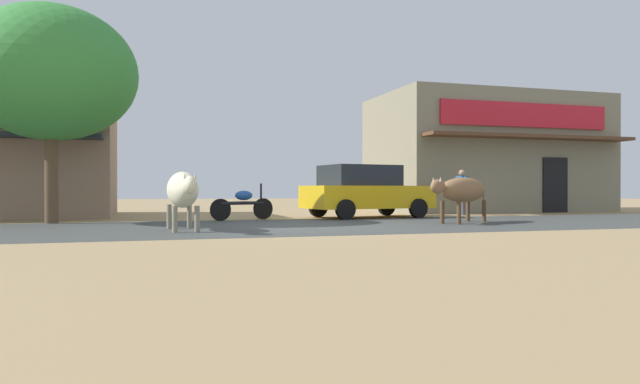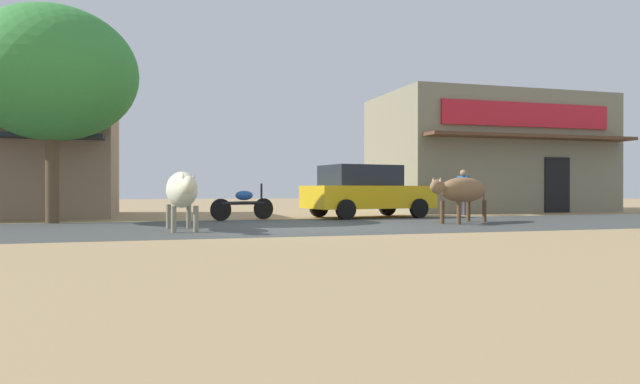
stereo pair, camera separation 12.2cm
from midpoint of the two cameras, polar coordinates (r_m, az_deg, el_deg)
name	(u,v)px [view 2 (the right image)]	position (r m, az deg, el deg)	size (l,w,h in m)	color
ground	(299,226)	(14.09, -1.80, -3.36)	(80.00, 80.00, 0.00)	tan
asphalt_road	(299,226)	(14.09, -1.80, -3.35)	(72.00, 6.13, 0.00)	#414442
storefront_right_club	(487,154)	(25.22, 16.25, 3.60)	(8.94, 6.18, 4.70)	gray
roadside_tree	(52,74)	(17.01, -24.65, 10.49)	(4.39, 4.39, 5.68)	brown
parked_hatchback_car	(366,191)	(18.32, 4.70, 0.12)	(4.20, 2.48, 1.64)	gold
parked_motorcycle	(244,204)	(16.94, -7.32, -1.15)	(1.93, 0.73, 1.06)	black
cow_near_brown	(182,190)	(12.85, -13.15, 0.18)	(0.74, 2.58, 1.28)	beige
cow_far_dark	(463,190)	(15.76, 14.05, 0.16)	(2.56, 1.82, 1.21)	olive
pedestrian_by_shop	(463,189)	(20.40, 14.05, 0.32)	(0.26, 0.61, 1.56)	#3F3F47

